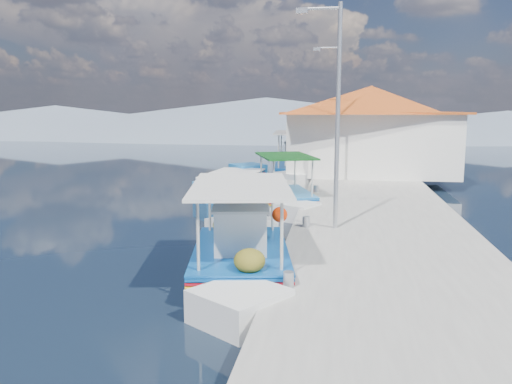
# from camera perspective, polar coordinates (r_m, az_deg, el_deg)

# --- Properties ---
(ground) EXTENTS (160.00, 160.00, 0.00)m
(ground) POSITION_cam_1_polar(r_m,az_deg,el_deg) (13.53, -11.48, -7.17)
(ground) COLOR black
(ground) RESTS_ON ground
(quay) EXTENTS (5.00, 44.00, 0.50)m
(quay) POSITION_cam_1_polar(r_m,az_deg,el_deg) (18.51, 12.84, -2.00)
(quay) COLOR #A4A39A
(quay) RESTS_ON ground
(bollards) EXTENTS (0.20, 17.20, 0.30)m
(bollards) POSITION_cam_1_polar(r_m,az_deg,el_deg) (17.68, 6.23, -1.02)
(bollards) COLOR #A5A8AD
(bollards) RESTS_ON quay
(main_caique) EXTENTS (2.91, 7.04, 2.36)m
(main_caique) POSITION_cam_1_polar(r_m,az_deg,el_deg) (11.81, -1.55, -7.12)
(main_caique) COLOR white
(main_caique) RESTS_ON ground
(caique_green_canopy) EXTENTS (2.99, 5.74, 2.26)m
(caique_green_canopy) POSITION_cam_1_polar(r_m,az_deg,el_deg) (19.82, 3.29, -0.79)
(caique_green_canopy) COLOR white
(caique_green_canopy) RESTS_ON ground
(caique_blue_hull) EXTENTS (2.53, 7.09, 1.27)m
(caique_blue_hull) POSITION_cam_1_polar(r_m,az_deg,el_deg) (23.96, -2.54, 0.97)
(caique_blue_hull) COLOR #1C6AAC
(caique_blue_hull) RESTS_ON ground
(caique_far) EXTENTS (2.74, 8.04, 2.82)m
(caique_far) POSITION_cam_1_polar(r_m,az_deg,el_deg) (27.91, 4.56, 2.49)
(caique_far) COLOR white
(caique_far) RESTS_ON ground
(harbor_building) EXTENTS (10.49, 10.49, 4.40)m
(harbor_building) POSITION_cam_1_polar(r_m,az_deg,el_deg) (27.19, 12.49, 6.89)
(harbor_building) COLOR silver
(harbor_building) RESTS_ON quay
(lamp_post_near) EXTENTS (1.21, 0.14, 6.00)m
(lamp_post_near) POSITION_cam_1_polar(r_m,az_deg,el_deg) (14.13, 8.66, 9.42)
(lamp_post_near) COLOR #A5A8AD
(lamp_post_near) RESTS_ON quay
(lamp_post_far) EXTENTS (1.21, 0.14, 6.00)m
(lamp_post_far) POSITION_cam_1_polar(r_m,az_deg,el_deg) (23.13, 8.91, 9.29)
(lamp_post_far) COLOR #A5A8AD
(lamp_post_far) RESTS_ON quay
(mountain_ridge) EXTENTS (171.40, 96.00, 5.50)m
(mountain_ridge) POSITION_cam_1_polar(r_m,az_deg,el_deg) (68.18, 10.85, 7.59)
(mountain_ridge) COLOR slate
(mountain_ridge) RESTS_ON ground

